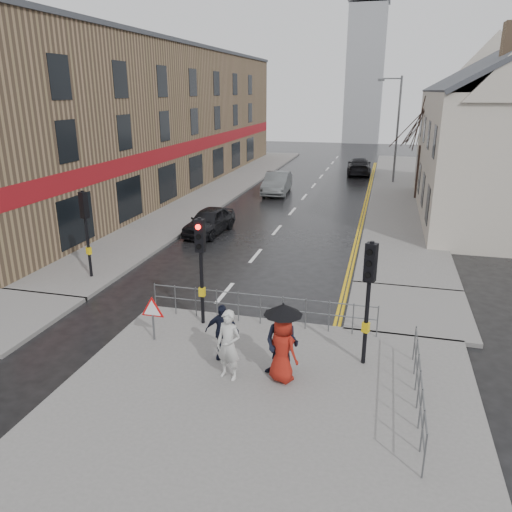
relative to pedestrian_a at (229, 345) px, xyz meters
The scene contains 24 objects.
ground 3.40m from the pedestrian_a, 126.80° to the left, with size 120.00×120.00×0.00m, color black.
near_pavement 1.71m from the pedestrian_a, 40.60° to the right, with size 10.00×9.00×0.14m, color #605E5B.
left_pavement 26.96m from the pedestrian_a, 108.25° to the left, with size 4.00×44.00×0.14m, color #605E5B.
right_pavement 27.98m from the pedestrian_a, 80.61° to the left, with size 4.00×40.00×0.14m, color #605E5B.
pavement_bridge_right 7.28m from the pedestrian_a, 50.76° to the left, with size 4.00×4.20×0.14m, color #605E5B.
building_left_terrace 28.54m from the pedestrian_a, 119.54° to the left, with size 8.00×42.00×10.00m, color #83664B.
building_right_cream 23.22m from the pedestrian_a, 63.95° to the left, with size 9.00×16.40×10.10m.
church_tower 65.08m from the pedestrian_a, 90.39° to the left, with size 5.00×5.00×18.00m, color gray.
traffic_signal_near_left 3.57m from the pedestrian_a, 121.95° to the left, with size 0.28×0.27×3.40m.
traffic_signal_near_right 3.89m from the pedestrian_a, 25.90° to the left, with size 0.34×0.33×3.40m.
traffic_signal_far_left 9.41m from the pedestrian_a, 143.05° to the left, with size 0.34×0.33×3.40m.
guard_railing_front 3.19m from the pedestrian_a, 89.75° to the left, with size 7.14×0.04×1.00m.
guard_railing_side 4.57m from the pedestrian_a, ahead, with size 0.04×4.54×1.00m.
warning_sign 3.07m from the pedestrian_a, 153.21° to the left, with size 0.80×0.07×1.35m.
street_lamp 31.05m from the pedestrian_a, 82.76° to the left, with size 1.83×0.25×8.00m.
tree_near 25.54m from the pedestrian_a, 77.25° to the left, with size 2.40×2.40×6.58m.
tree_far 33.32m from the pedestrian_a, 79.46° to the left, with size 2.40×2.40×5.64m.
pedestrian_a is the anchor object (origin of this frame).
pedestrian_b 1.33m from the pedestrian_a, 16.87° to the left, with size 0.91×0.71×1.88m, color black.
pedestrian_with_umbrella 1.36m from the pedestrian_a, ahead, with size 1.02×0.96×2.08m.
pedestrian_d 1.03m from the pedestrian_a, 117.69° to the left, with size 0.92×0.38×1.56m, color black.
car_parked 14.03m from the pedestrian_a, 111.68° to the left, with size 1.60×3.97×1.35m, color black.
car_mid 24.58m from the pedestrian_a, 99.45° to the left, with size 1.63×4.67×1.54m, color #4B4F51.
car_far 34.62m from the pedestrian_a, 88.14° to the left, with size 2.02×4.98×1.44m, color black.
Camera 1 is at (5.38, -13.14, 7.08)m, focal length 35.00 mm.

